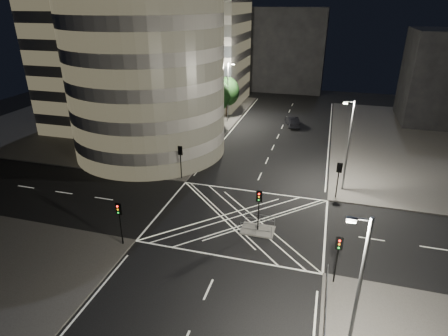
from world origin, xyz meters
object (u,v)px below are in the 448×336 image
(street_lamp_right_near, at_px, (356,294))
(central_island, at_px, (258,230))
(street_lamp_left_far, at_px, (228,90))
(traffic_signal_nl, at_px, (119,216))
(traffic_signal_nr, at_px, (338,251))
(street_lamp_right_far, at_px, (348,143))
(traffic_signal_island, at_px, (259,203))
(sedan, at_px, (292,121))
(traffic_signal_fl, at_px, (180,156))
(traffic_signal_fr, at_px, (339,174))
(street_lamp_left_near, at_px, (190,121))

(street_lamp_right_near, bearing_deg, central_island, 120.75)
(street_lamp_left_far, bearing_deg, traffic_signal_nl, -89.01)
(traffic_signal_nr, bearing_deg, street_lamp_right_near, -84.96)
(traffic_signal_nl, relative_size, street_lamp_right_far, 0.40)
(traffic_signal_island, bearing_deg, traffic_signal_nr, -37.93)
(street_lamp_right_far, distance_m, sedan, 23.75)
(traffic_signal_fl, bearing_deg, central_island, -37.54)
(traffic_signal_fr, height_order, street_lamp_right_far, street_lamp_right_far)
(central_island, relative_size, sedan, 0.62)
(traffic_signal_fl, distance_m, traffic_signal_fr, 17.60)
(traffic_signal_fl, distance_m, street_lamp_right_near, 27.79)
(traffic_signal_nl, distance_m, traffic_signal_island, 12.03)
(traffic_signal_island, bearing_deg, central_island, 0.00)
(traffic_signal_fr, relative_size, sedan, 0.83)
(traffic_signal_fl, xyz_separation_m, street_lamp_right_near, (18.24, -20.80, 2.63))
(traffic_signal_fl, relative_size, traffic_signal_nr, 1.00)
(traffic_signal_nl, relative_size, traffic_signal_nr, 1.00)
(traffic_signal_nl, xyz_separation_m, traffic_signal_nr, (17.60, 0.00, 0.00))
(traffic_signal_fr, xyz_separation_m, street_lamp_left_far, (-18.24, 23.20, 2.63))
(traffic_signal_nr, xyz_separation_m, sedan, (-7.30, 37.68, -2.12))
(central_island, relative_size, traffic_signal_fl, 0.75)
(traffic_signal_fr, relative_size, street_lamp_left_far, 0.40)
(central_island, relative_size, street_lamp_left_near, 0.30)
(street_lamp_left_far, bearing_deg, traffic_signal_nr, -63.64)
(central_island, relative_size, traffic_signal_nl, 0.75)
(traffic_signal_nl, bearing_deg, traffic_signal_fl, 90.00)
(traffic_signal_nr, xyz_separation_m, street_lamp_right_far, (0.64, 15.80, 2.63))
(traffic_signal_fl, bearing_deg, traffic_signal_nl, -90.00)
(street_lamp_left_near, bearing_deg, traffic_signal_island, -49.73)
(traffic_signal_fr, bearing_deg, street_lamp_right_near, -88.25)
(traffic_signal_fr, distance_m, street_lamp_right_near, 20.97)
(central_island, xyz_separation_m, traffic_signal_fr, (6.80, 8.30, 2.84))
(street_lamp_left_near, bearing_deg, street_lamp_left_far, 90.00)
(traffic_signal_fr, bearing_deg, traffic_signal_nl, -142.31)
(traffic_signal_fr, bearing_deg, central_island, -129.33)
(central_island, relative_size, street_lamp_right_near, 0.30)
(traffic_signal_fl, bearing_deg, street_lamp_left_near, 96.97)
(traffic_signal_fr, xyz_separation_m, street_lamp_left_near, (-18.24, 5.20, 2.63))
(central_island, height_order, traffic_signal_fr, traffic_signal_fr)
(street_lamp_left_near, height_order, street_lamp_right_far, same)
(traffic_signal_nr, bearing_deg, street_lamp_right_far, 87.70)
(street_lamp_right_far, xyz_separation_m, sedan, (-7.94, 21.88, -4.74))
(street_lamp_right_far, relative_size, street_lamp_right_near, 1.00)
(central_island, bearing_deg, street_lamp_right_far, 54.70)
(street_lamp_right_near, height_order, sedan, street_lamp_right_near)
(traffic_signal_nl, height_order, street_lamp_left_far, street_lamp_left_far)
(traffic_signal_nl, relative_size, sedan, 0.83)
(traffic_signal_island, bearing_deg, sedan, 90.88)
(traffic_signal_nl, height_order, sedan, traffic_signal_nl)
(traffic_signal_fl, xyz_separation_m, street_lamp_left_far, (-0.64, 23.20, 2.63))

